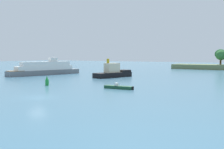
{
  "coord_description": "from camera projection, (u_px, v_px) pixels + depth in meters",
  "views": [
    {
      "loc": [
        29.06,
        -26.43,
        6.05
      ],
      "look_at": [
        -6.03,
        29.98,
        1.2
      ],
      "focal_mm": 42.74,
      "sensor_mm": 36.0,
      "label": 1
    }
  ],
  "objects": [
    {
      "name": "small_motorboat",
      "position": [
        119.0,
        87.0,
        47.91
      ],
      "size": [
        5.65,
        1.59,
        1.04
      ],
      "color": "#19472D",
      "rests_on": "ground"
    },
    {
      "name": "tugboat",
      "position": [
        113.0,
        72.0,
        73.26
      ],
      "size": [
        6.64,
        11.93,
        5.08
      ],
      "color": "black",
      "rests_on": "ground"
    },
    {
      "name": "white_riverboat",
      "position": [
        45.0,
        69.0,
        82.0
      ],
      "size": [
        9.31,
        23.63,
        6.56
      ],
      "color": "slate",
      "rests_on": "ground"
    },
    {
      "name": "channel_buoy_green",
      "position": [
        47.0,
        81.0,
        53.24
      ],
      "size": [
        0.7,
        0.7,
        1.9
      ],
      "color": "green",
      "rests_on": "ground"
    },
    {
      "name": "ground_plane",
      "position": [
        37.0,
        97.0,
        38.13
      ],
      "size": [
        400.0,
        400.0,
        0.0
      ],
      "primitive_type": "plane",
      "color": "teal"
    }
  ]
}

